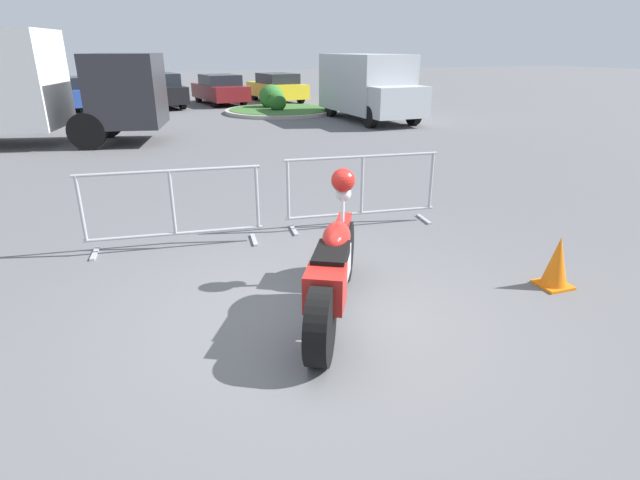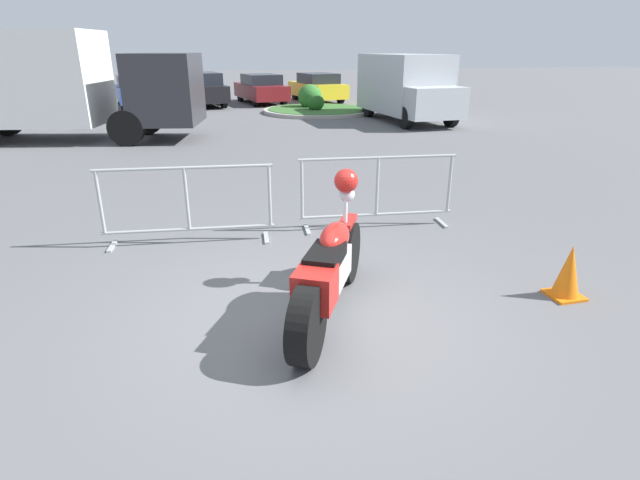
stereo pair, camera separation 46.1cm
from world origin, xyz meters
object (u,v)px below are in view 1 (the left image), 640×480
parked_car_tan (14,93)px  parked_car_yellow (277,87)px  crowd_barrier_near (173,208)px  parked_car_black (157,90)px  delivery_van (368,85)px  parked_car_blue (89,92)px  parked_car_maroon (220,89)px  pedestrian (34,103)px  motorcycle (334,268)px  traffic_cone (557,263)px  crowd_barrier_far (362,190)px

parked_car_tan → parked_car_yellow: (11.40, 0.58, -0.07)m
crowd_barrier_near → parked_car_black: parked_car_black is taller
delivery_van → crowd_barrier_near: bearing=-38.4°
parked_car_tan → parked_car_yellow: parked_car_tan is taller
parked_car_black → parked_car_yellow: 5.72m
parked_car_blue → parked_car_maroon: 5.70m
pedestrian → motorcycle: bearing=-178.3°
motorcycle → pedestrian: (-4.66, 13.87, 0.41)m
delivery_van → pedestrian: 11.07m
crowd_barrier_near → parked_car_maroon: size_ratio=0.55×
parked_car_tan → traffic_cone: 22.44m
parked_car_black → motorcycle: bearing=172.6°
parked_car_blue → parked_car_maroon: parked_car_blue is taller
delivery_van → traffic_cone: (-3.83, -13.48, -0.95)m
parked_car_black → pedestrian: bearing=139.5°
traffic_cone → parked_car_blue: bearing=106.4°
motorcycle → parked_car_yellow: parked_car_yellow is taller
parked_car_maroon → traffic_cone: (0.46, -20.91, -0.40)m
delivery_van → parked_car_maroon: (-4.29, 7.43, -0.55)m
motorcycle → delivery_van: size_ratio=0.42×
parked_car_blue → crowd_barrier_near: bearing=177.5°
delivery_van → parked_car_blue: delivery_van is taller
parked_car_blue → parked_car_black: size_ratio=0.93×
crowd_barrier_far → pedestrian: size_ratio=1.36×
parked_car_black → pedestrian: size_ratio=2.71×
delivery_van → pedestrian: (-11.05, 0.64, -0.32)m
parked_car_blue → parked_car_yellow: size_ratio=1.00×
parked_car_tan → parked_car_blue: size_ratio=1.10×
crowd_barrier_far → delivery_van: size_ratio=0.45×
parked_car_tan → delivery_van: bearing=-128.3°
parked_car_maroon → crowd_barrier_far: bearing=168.1°
crowd_barrier_far → parked_car_tan: size_ratio=0.49×
crowd_barrier_near → parked_car_blue: 18.45m
parked_car_black → parked_car_maroon: bearing=-93.7°
parked_car_black → parked_car_yellow: bearing=-94.4°
motorcycle → parked_car_blue: bearing=38.2°
traffic_cone → pedestrian: bearing=117.1°
crowd_barrier_near → delivery_van: size_ratio=0.45×
parked_car_tan → pedestrian: bearing=-174.0°
crowd_barrier_near → traffic_cone: size_ratio=3.90×
crowd_barrier_far → parked_car_tan: bearing=113.5°
motorcycle → parked_car_black: size_ratio=0.47×
pedestrian → parked_car_black: bearing=-47.9°
parked_car_blue → traffic_cone: bearing=-173.1°
parked_car_black → parked_car_maroon: size_ratio=1.09×
crowd_barrier_near → parked_car_yellow: (6.30, 18.52, 0.13)m
parked_car_black → parked_car_yellow: parked_car_black is taller
parked_car_maroon → pedestrian: 9.59m
motorcycle → crowd_barrier_far: bearing=-1.4°
crowd_barrier_far → crowd_barrier_near: bearing=180.0°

